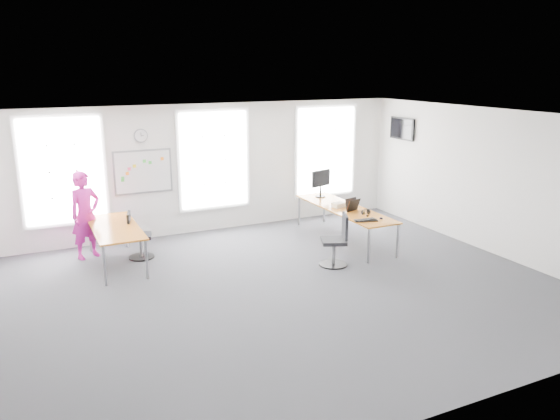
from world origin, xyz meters
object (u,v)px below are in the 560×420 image
chair_right (337,243)px  headphones (365,212)px  keyboard (366,220)px  monitor (321,181)px  desk_left (115,230)px  desk_right (344,210)px  person (86,215)px  chair_left (137,238)px

chair_right → headphones: size_ratio=5.62×
keyboard → monitor: monitor is taller
desk_left → keyboard: (4.71, -1.69, 0.05)m
desk_right → desk_left: size_ratio=1.44×
chair_right → person: (-4.36, 2.60, 0.44)m
desk_left → person: (-0.46, 0.70, 0.18)m
chair_right → keyboard: bearing=127.1°
desk_left → chair_left: chair_left is taller
person → headphones: size_ratio=9.71×
chair_right → headphones: chair_right is taller
headphones → monitor: bearing=85.3°
chair_left → keyboard: chair_left is taller
desk_right → person: 5.50m
chair_right → chair_left: bearing=-98.9°
desk_left → person: size_ratio=1.20×
desk_left → chair_right: (3.90, -1.90, -0.27)m
desk_left → person: bearing=122.9°
monitor → person: bearing=161.3°
desk_right → chair_left: 4.51m
desk_right → chair_right: 1.67m
person → desk_right: bearing=-38.0°
keyboard → monitor: size_ratio=0.71×
headphones → monitor: monitor is taller
person → keyboard: 5.70m
chair_left → keyboard: 4.68m
chair_right → chair_left: chair_right is taller
desk_left → keyboard: desk_left is taller
person → desk_left: bearing=-81.6°
person → headphones: 5.80m
person → monitor: size_ratio=2.72×
chair_right → chair_left: 4.04m
keyboard → chair_right: bearing=-148.0°
desk_right → monitor: 1.20m
desk_left → headphones: size_ratio=11.66×
keyboard → headphones: headphones is taller
desk_right → desk_left: (-4.89, 0.58, 0.01)m
desk_left → chair_right: 4.35m
keyboard → monitor: (0.21, 2.23, 0.39)m
person → headphones: (5.46, -1.95, -0.09)m
desk_left → keyboard: size_ratio=4.59×
desk_right → chair_right: bearing=-126.7°
desk_left → monitor: size_ratio=3.27×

